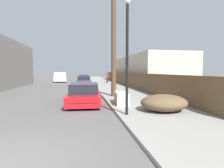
{
  "coord_description": "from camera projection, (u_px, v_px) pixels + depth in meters",
  "views": [
    {
      "loc": [
        1.68,
        -3.81,
        2.0
      ],
      "look_at": [
        3.74,
        8.06,
        1.09
      ],
      "focal_mm": 28.0,
      "sensor_mm": 36.0,
      "label": 1
    }
  ],
  "objects": [
    {
      "name": "building_right_house",
      "position": [
        141.0,
        71.0,
        27.92
      ],
      "size": [
        6.0,
        20.97,
        4.06
      ],
      "primitive_type": "cube",
      "color": "beige",
      "rests_on": "ground"
    },
    {
      "name": "parked_sports_car_red",
      "position": [
        85.0,
        94.0,
        10.72
      ],
      "size": [
        2.11,
        4.77,
        1.26
      ],
      "rotation": [
        0.0,
        0.0,
        -0.06
      ],
      "color": "red",
      "rests_on": "ground"
    },
    {
      "name": "pickup_truck",
      "position": [
        60.0,
        77.0,
        31.45
      ],
      "size": [
        2.52,
        5.99,
        1.76
      ],
      "rotation": [
        0.0,
        0.0,
        3.23
      ],
      "color": "silver",
      "rests_on": "ground"
    },
    {
      "name": "sidewalk_curb",
      "position": [
        105.0,
        83.0,
        27.59
      ],
      "size": [
        4.2,
        63.0,
        0.12
      ],
      "primitive_type": "cube",
      "color": "gray",
      "rests_on": "ground"
    },
    {
      "name": "pedestrian",
      "position": [
        107.0,
        77.0,
        27.52
      ],
      "size": [
        0.34,
        0.34,
        1.66
      ],
      "color": "#282D42",
      "rests_on": "sidewalk_curb"
    },
    {
      "name": "car_parked_far",
      "position": [
        84.0,
        79.0,
        30.12
      ],
      "size": [
        1.96,
        4.45,
        1.32
      ],
      "rotation": [
        0.0,
        0.0,
        -0.03
      ],
      "color": "silver",
      "rests_on": "ground"
    },
    {
      "name": "wooden_fence",
      "position": [
        125.0,
        79.0,
        22.82
      ],
      "size": [
        0.08,
        34.11,
        1.65
      ],
      "primitive_type": "cube",
      "color": "brown",
      "rests_on": "sidewalk_curb"
    },
    {
      "name": "street_lamp",
      "position": [
        127.0,
        48.0,
        7.32
      ],
      "size": [
        0.26,
        0.26,
        4.88
      ],
      "color": "black",
      "rests_on": "sidewalk_curb"
    },
    {
      "name": "car_parked_mid",
      "position": [
        83.0,
        81.0,
        23.72
      ],
      "size": [
        2.01,
        4.3,
        1.28
      ],
      "rotation": [
        0.0,
        0.0,
        0.04
      ],
      "color": "#2D478C",
      "rests_on": "ground"
    },
    {
      "name": "utility_pole",
      "position": [
        114.0,
        41.0,
        12.74
      ],
      "size": [
        1.8,
        0.36,
        7.92
      ],
      "color": "#4C3826",
      "rests_on": "sidewalk_curb"
    },
    {
      "name": "ground_plane",
      "position": [
        1.0,
        168.0,
        3.6
      ],
      "size": [
        220.0,
        220.0,
        0.0
      ],
      "primitive_type": "plane",
      "color": "#595654"
    },
    {
      "name": "discarded_fridge",
      "position": [
        121.0,
        98.0,
        9.97
      ],
      "size": [
        0.77,
        1.74,
        0.68
      ],
      "rotation": [
        0.0,
        0.0,
        -0.08
      ],
      "color": "silver",
      "rests_on": "sidewalk_curb"
    },
    {
      "name": "brush_pile",
      "position": [
        164.0,
        103.0,
        8.19
      ],
      "size": [
        2.2,
        1.89,
        0.78
      ],
      "color": "brown",
      "rests_on": "sidewalk_curb"
    }
  ]
}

